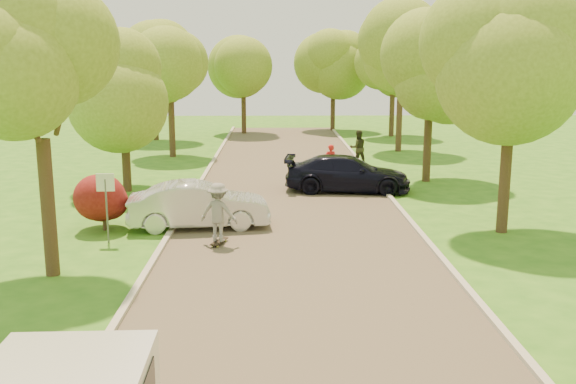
{
  "coord_description": "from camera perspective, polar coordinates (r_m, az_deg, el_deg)",
  "views": [
    {
      "loc": [
        -0.65,
        -15.22,
        5.55
      ],
      "look_at": [
        -0.21,
        5.35,
        1.3
      ],
      "focal_mm": 40.0,
      "sensor_mm": 36.0,
      "label": 1
    }
  ],
  "objects": [
    {
      "name": "tree_bg_b",
      "position": [
        48.05,
        9.63,
        11.5
      ],
      "size": [
        5.12,
        5.0,
        7.95
      ],
      "color": "#382619",
      "rests_on": "ground"
    },
    {
      "name": "person_olive",
      "position": [
        34.45,
        6.24,
        3.92
      ],
      "size": [
        1.04,
        0.87,
        1.89
      ],
      "primitive_type": "imported",
      "rotation": [
        0.0,
        0.0,
        3.33
      ],
      "color": "#292D1B",
      "rests_on": "ground"
    },
    {
      "name": "dark_sedan",
      "position": [
        27.55,
        5.31,
        1.64
      ],
      "size": [
        5.53,
        2.72,
        1.55
      ],
      "primitive_type": "imported",
      "rotation": [
        0.0,
        0.0,
        1.46
      ],
      "color": "black",
      "rests_on": "ground"
    },
    {
      "name": "tree_bg_a",
      "position": [
        45.95,
        -11.62,
        11.14
      ],
      "size": [
        5.12,
        5.0,
        7.72
      ],
      "color": "#382619",
      "rests_on": "ground"
    },
    {
      "name": "silver_sedan",
      "position": [
        21.68,
        -7.89,
        -1.17
      ],
      "size": [
        4.84,
        2.13,
        1.55
      ],
      "primitive_type": "imported",
      "rotation": [
        0.0,
        0.0,
        1.68
      ],
      "color": "silver",
      "rests_on": "ground"
    },
    {
      "name": "tree_l_mida",
      "position": [
        17.18,
        -20.7,
        9.67
      ],
      "size": [
        4.71,
        4.6,
        7.39
      ],
      "color": "#382619",
      "rests_on": "ground"
    },
    {
      "name": "tree_bg_c",
      "position": [
        49.27,
        -3.76,
        11.03
      ],
      "size": [
        4.92,
        4.8,
        7.33
      ],
      "color": "#382619",
      "rests_on": "ground"
    },
    {
      "name": "tree_l_far",
      "position": [
        37.66,
        -10.17,
        11.37
      ],
      "size": [
        4.92,
        4.8,
        7.79
      ],
      "color": "#382619",
      "rests_on": "ground"
    },
    {
      "name": "person_striped",
      "position": [
        30.57,
        3.78,
        2.73
      ],
      "size": [
        0.66,
        0.5,
        1.62
      ],
      "primitive_type": "imported",
      "rotation": [
        0.0,
        0.0,
        3.35
      ],
      "color": "red",
      "rests_on": "ground"
    },
    {
      "name": "tree_r_midb",
      "position": [
        30.11,
        12.92,
        10.1
      ],
      "size": [
        4.51,
        4.4,
        7.01
      ],
      "color": "#382619",
      "rests_on": "ground"
    },
    {
      "name": "road",
      "position": [
        23.89,
        0.38,
        -1.76
      ],
      "size": [
        8.0,
        60.0,
        0.01
      ],
      "primitive_type": "cube",
      "color": "#4C4438",
      "rests_on": "ground"
    },
    {
      "name": "red_shrub",
      "position": [
        21.94,
        -16.11,
        -0.5
      ],
      "size": [
        1.7,
        1.7,
        1.95
      ],
      "color": "#382619",
      "rests_on": "ground"
    },
    {
      "name": "ground",
      "position": [
        16.22,
        1.17,
        -8.35
      ],
      "size": [
        100.0,
        100.0,
        0.0
      ],
      "primitive_type": "plane",
      "color": "#2C6C19",
      "rests_on": "ground"
    },
    {
      "name": "street_sign",
      "position": [
        20.3,
        -15.88,
        -0.11
      ],
      "size": [
        0.55,
        0.06,
        2.17
      ],
      "color": "#59595E",
      "rests_on": "ground"
    },
    {
      "name": "curb_right",
      "position": [
        24.32,
        9.97,
        -1.56
      ],
      "size": [
        0.18,
        60.0,
        0.12
      ],
      "primitive_type": "cube",
      "color": "#B2AD9E",
      "rests_on": "ground"
    },
    {
      "name": "tree_l_midb",
      "position": [
        27.93,
        -14.15,
        9.34
      ],
      "size": [
        4.3,
        4.2,
        6.62
      ],
      "color": "#382619",
      "rests_on": "ground"
    },
    {
      "name": "skateboarder",
      "position": [
        19.54,
        -6.2,
        -1.8
      ],
      "size": [
        1.31,
        0.98,
        1.81
      ],
      "primitive_type": "imported",
      "rotation": [
        0.0,
        0.0,
        2.85
      ],
      "color": "gray",
      "rests_on": "longboard"
    },
    {
      "name": "tree_bg_d",
      "position": [
        51.45,
        4.31,
        11.38
      ],
      "size": [
        5.12,
        5.0,
        7.72
      ],
      "color": "#382619",
      "rests_on": "ground"
    },
    {
      "name": "tree_r_far",
      "position": [
        40.01,
        10.38,
        11.89
      ],
      "size": [
        5.33,
        5.2,
        8.34
      ],
      "color": "#382619",
      "rests_on": "ground"
    },
    {
      "name": "longboard",
      "position": [
        19.77,
        -6.14,
        -4.4
      ],
      "size": [
        0.52,
        0.96,
        0.11
      ],
      "rotation": [
        0.0,
        0.0,
        2.85
      ],
      "color": "black",
      "rests_on": "ground"
    },
    {
      "name": "curb_left",
      "position": [
        24.11,
        -9.29,
        -1.65
      ],
      "size": [
        0.18,
        60.0,
        0.12
      ],
      "primitive_type": "cube",
      "color": "#B2AD9E",
      "rests_on": "ground"
    },
    {
      "name": "tree_r_mida",
      "position": [
        21.63,
        19.94,
        10.95
      ],
      "size": [
        5.13,
        5.0,
        7.95
      ],
      "color": "#382619",
      "rests_on": "ground"
    }
  ]
}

